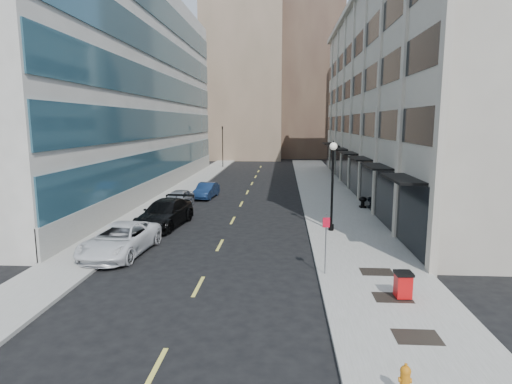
# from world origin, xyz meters

# --- Properties ---
(ground) EXTENTS (160.00, 160.00, 0.00)m
(ground) POSITION_xyz_m (0.00, 0.00, 0.00)
(ground) COLOR black
(ground) RESTS_ON ground
(sidewalk_right) EXTENTS (5.00, 80.00, 0.15)m
(sidewalk_right) POSITION_xyz_m (7.50, 20.00, 0.07)
(sidewalk_right) COLOR gray
(sidewalk_right) RESTS_ON ground
(sidewalk_left) EXTENTS (3.00, 80.00, 0.15)m
(sidewalk_left) POSITION_xyz_m (-6.50, 20.00, 0.07)
(sidewalk_left) COLOR gray
(sidewalk_left) RESTS_ON ground
(building_right) EXTENTS (15.30, 46.50, 18.25)m
(building_right) POSITION_xyz_m (16.94, 26.99, 8.99)
(building_right) COLOR #BDB4A0
(building_right) RESTS_ON ground
(building_left) EXTENTS (16.14, 46.00, 20.00)m
(building_left) POSITION_xyz_m (-15.95, 27.00, 9.99)
(building_left) COLOR silver
(building_left) RESTS_ON ground
(skyline_tan_near) EXTENTS (14.00, 18.00, 28.00)m
(skyline_tan_near) POSITION_xyz_m (-4.00, 68.00, 14.00)
(skyline_tan_near) COLOR #9A7D65
(skyline_tan_near) RESTS_ON ground
(skyline_brown) EXTENTS (12.00, 16.00, 34.00)m
(skyline_brown) POSITION_xyz_m (8.00, 72.00, 17.00)
(skyline_brown) COLOR brown
(skyline_brown) RESTS_ON ground
(skyline_tan_far) EXTENTS (12.00, 14.00, 22.00)m
(skyline_tan_far) POSITION_xyz_m (-14.00, 78.00, 11.00)
(skyline_tan_far) COLOR #9A7D65
(skyline_tan_far) RESTS_ON ground
(skyline_stone) EXTENTS (10.00, 14.00, 20.00)m
(skyline_stone) POSITION_xyz_m (18.00, 66.00, 10.00)
(skyline_stone) COLOR #BDB4A0
(skyline_stone) RESTS_ON ground
(grate_near) EXTENTS (1.40, 1.00, 0.01)m
(grate_near) POSITION_xyz_m (7.60, -2.00, 0.15)
(grate_near) COLOR black
(grate_near) RESTS_ON sidewalk_right
(grate_mid) EXTENTS (1.40, 1.00, 0.01)m
(grate_mid) POSITION_xyz_m (7.60, 1.00, 0.15)
(grate_mid) COLOR black
(grate_mid) RESTS_ON sidewalk_right
(grate_far) EXTENTS (1.40, 1.00, 0.01)m
(grate_far) POSITION_xyz_m (7.60, 3.80, 0.15)
(grate_far) COLOR black
(grate_far) RESTS_ON sidewalk_right
(road_centerline) EXTENTS (0.15, 68.20, 0.01)m
(road_centerline) POSITION_xyz_m (0.00, 17.00, 0.01)
(road_centerline) COLOR #D8CC4C
(road_centerline) RESTS_ON ground
(traffic_signal) EXTENTS (0.66, 0.66, 6.98)m
(traffic_signal) POSITION_xyz_m (-5.50, 48.00, 5.72)
(traffic_signal) COLOR black
(traffic_signal) RESTS_ON ground
(car_white_van) EXTENTS (3.02, 5.81, 1.56)m
(car_white_van) POSITION_xyz_m (-4.80, 6.00, 0.78)
(car_white_van) COLOR white
(car_white_van) RESTS_ON ground
(car_black_pickup) EXTENTS (3.13, 6.11, 1.70)m
(car_black_pickup) POSITION_xyz_m (-4.18, 12.09, 0.85)
(car_black_pickup) COLOR black
(car_black_pickup) RESTS_ON ground
(car_silver_sedan) EXTENTS (2.08, 4.30, 1.41)m
(car_silver_sedan) POSITION_xyz_m (-4.80, 18.19, 0.71)
(car_silver_sedan) COLOR #9FA2A7
(car_silver_sedan) RESTS_ON ground
(car_blue_sedan) EXTENTS (1.84, 4.22, 1.35)m
(car_blue_sedan) POSITION_xyz_m (-3.38, 22.66, 0.67)
(car_blue_sedan) COLOR navy
(car_blue_sedan) RESTS_ON ground
(fire_hydrant) EXTENTS (0.35, 0.35, 0.85)m
(fire_hydrant) POSITION_xyz_m (6.40, -4.97, 0.56)
(fire_hydrant) COLOR orange
(fire_hydrant) RESTS_ON sidewalk_right
(trash_bin) EXTENTS (0.66, 0.72, 1.02)m
(trash_bin) POSITION_xyz_m (7.96, 1.00, 0.70)
(trash_bin) COLOR red
(trash_bin) RESTS_ON sidewalk_right
(lamppost) EXTENTS (0.46, 0.46, 5.47)m
(lamppost) POSITION_xyz_m (6.39, 11.11, 3.36)
(lamppost) COLOR black
(lamppost) RESTS_ON sidewalk_right
(sign_post) EXTENTS (0.31, 0.09, 2.68)m
(sign_post) POSITION_xyz_m (5.30, 3.45, 1.85)
(sign_post) COLOR slate
(sign_post) RESTS_ON sidewalk_right
(urn_planter) EXTENTS (0.62, 0.62, 0.86)m
(urn_planter) POSITION_xyz_m (9.60, 18.39, 0.67)
(urn_planter) COLOR black
(urn_planter) RESTS_ON sidewalk_right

